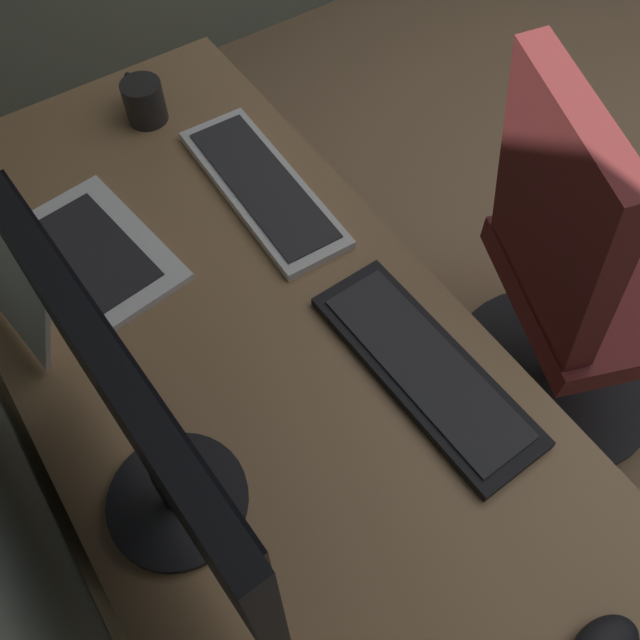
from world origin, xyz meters
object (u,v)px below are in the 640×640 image
object	(u,v)px
laptop_leftmost	(57,257)
keyboard_spare	(425,368)
office_chair	(576,291)
coffee_mug	(144,101)
monitor_primary	(139,422)
keyboard_main	(263,187)
drawer_pedestal	(254,452)

from	to	relation	value
laptop_leftmost	keyboard_spare	size ratio (longest dim) A/B	0.82
office_chair	coffee_mug	bearing A→B (deg)	40.99
monitor_primary	keyboard_main	xyz separation A→B (m)	(0.44, -0.41, -0.26)
laptop_leftmost	keyboard_main	xyz separation A→B (m)	(-0.02, -0.39, -0.04)
keyboard_spare	drawer_pedestal	bearing A→B (deg)	52.24
keyboard_spare	monitor_primary	bearing A→B (deg)	85.65
office_chair	drawer_pedestal	bearing A→B (deg)	81.18
keyboard_spare	coffee_mug	size ratio (longest dim) A/B	3.50
laptop_leftmost	keyboard_spare	distance (m)	0.64
drawer_pedestal	coffee_mug	bearing A→B (deg)	-13.29
keyboard_main	coffee_mug	world-z (taller)	coffee_mug
drawer_pedestal	laptop_leftmost	distance (m)	0.56
monitor_primary	coffee_mug	distance (m)	0.85
monitor_primary	keyboard_main	world-z (taller)	monitor_primary
monitor_primary	keyboard_spare	size ratio (longest dim) A/B	1.24
drawer_pedestal	keyboard_spare	xyz separation A→B (m)	(-0.19, -0.24, 0.39)
keyboard_main	keyboard_spare	size ratio (longest dim) A/B	1.00
keyboard_spare	office_chair	size ratio (longest dim) A/B	0.44
office_chair	keyboard_spare	bearing A→B (deg)	97.21
monitor_primary	keyboard_spare	xyz separation A→B (m)	(-0.03, -0.42, -0.26)
laptop_leftmost	keyboard_main	distance (m)	0.39
laptop_leftmost	office_chair	distance (m)	1.07
keyboard_main	office_chair	xyz separation A→B (m)	(-0.41, -0.53, -0.28)
laptop_leftmost	coffee_mug	size ratio (longest dim) A/B	2.88
keyboard_main	keyboard_spare	bearing A→B (deg)	-178.97
laptop_leftmost	keyboard_spare	xyz separation A→B (m)	(-0.50, -0.40, -0.04)
coffee_mug	monitor_primary	bearing A→B (deg)	156.92
drawer_pedestal	laptop_leftmost	bearing A→B (deg)	26.53
laptop_leftmost	keyboard_main	world-z (taller)	laptop_leftmost
keyboard_main	coffee_mug	size ratio (longest dim) A/B	3.49
monitor_primary	office_chair	world-z (taller)	monitor_primary
drawer_pedestal	keyboard_main	distance (m)	0.54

